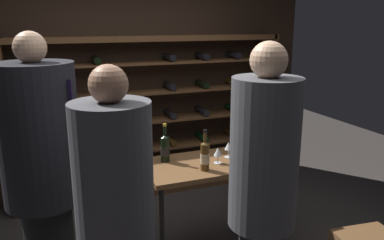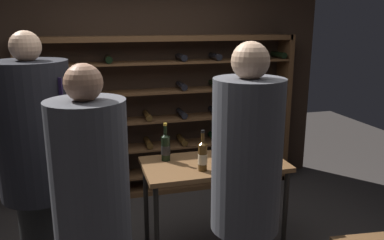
{
  "view_description": "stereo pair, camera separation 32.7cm",
  "coord_description": "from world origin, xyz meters",
  "views": [
    {
      "loc": [
        -0.98,
        -2.69,
        2.05
      ],
      "look_at": [
        0.19,
        0.26,
        1.23
      ],
      "focal_mm": 36.16,
      "sensor_mm": 36.0,
      "label": 1
    },
    {
      "loc": [
        -0.67,
        -2.79,
        2.05
      ],
      "look_at": [
        0.19,
        0.26,
        1.23
      ],
      "focal_mm": 36.16,
      "sensor_mm": 36.0,
      "label": 2
    }
  ],
  "objects": [
    {
      "name": "person_bystander_red_print",
      "position": [
        0.21,
        -0.84,
        1.08
      ],
      "size": [
        0.41,
        0.42,
        1.94
      ],
      "rotation": [
        0.0,
        0.0,
        2.97
      ],
      "color": "#2C2C2C",
      "rests_on": "ground"
    },
    {
      "name": "person_guest_blue_shirt",
      "position": [
        -0.68,
        -0.82,
        1.02
      ],
      "size": [
        0.41,
        0.41,
        1.85
      ],
      "rotation": [
        0.0,
        0.0,
        0.46
      ],
      "color": "#2E2E2E",
      "rests_on": "ground"
    },
    {
      "name": "wine_rack",
      "position": [
        0.24,
        1.62,
        0.93
      ],
      "size": [
        3.19,
        0.32,
        1.89
      ],
      "color": "brown",
      "rests_on": "ground"
    },
    {
      "name": "back_wall",
      "position": [
        0.0,
        1.83,
        1.39
      ],
      "size": [
        4.52,
        0.1,
        2.77
      ],
      "primitive_type": "cube",
      "color": "#332319",
      "rests_on": "ground"
    },
    {
      "name": "wine_bottle_gold_foil",
      "position": [
        -0.02,
        0.37,
        0.97
      ],
      "size": [
        0.08,
        0.08,
        0.34
      ],
      "color": "black",
      "rests_on": "tasting_table"
    },
    {
      "name": "wine_glass_stemmed_center",
      "position": [
        0.39,
        0.16,
        0.95
      ],
      "size": [
        0.07,
        0.07,
        0.14
      ],
      "color": "silver",
      "rests_on": "tasting_table"
    },
    {
      "name": "tasting_table",
      "position": [
        0.37,
        0.21,
        0.76
      ],
      "size": [
        1.24,
        0.64,
        0.85
      ],
      "color": "brown",
      "rests_on": "ground"
    },
    {
      "name": "wine_bottle_amber_reserve",
      "position": [
        0.22,
        0.06,
        0.98
      ],
      "size": [
        0.08,
        0.08,
        0.35
      ],
      "color": "#4C3314",
      "rests_on": "tasting_table"
    },
    {
      "name": "wine_glass_stemmed_right",
      "position": [
        0.54,
        0.26,
        0.95
      ],
      "size": [
        0.07,
        0.07,
        0.14
      ],
      "color": "silver",
      "rests_on": "tasting_table"
    },
    {
      "name": "person_bystander_dark_jacket",
      "position": [
        -1.02,
        -0.08,
        1.1
      ],
      "size": [
        0.51,
        0.51,
        1.99
      ],
      "rotation": [
        0.0,
        0.0,
        -0.85
      ],
      "color": "black",
      "rests_on": "ground"
    }
  ]
}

